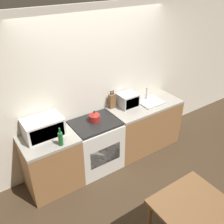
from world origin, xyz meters
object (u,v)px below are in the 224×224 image
(stove_range, at_px, (96,145))
(toaster_oven, at_px, (128,100))
(kettle, at_px, (94,117))
(microwave, at_px, (43,128))
(dining_table, at_px, (194,212))
(bottle, at_px, (61,139))

(stove_range, distance_m, toaster_oven, 0.95)
(kettle, relative_size, microwave, 0.34)
(kettle, xyz_separation_m, toaster_oven, (0.73, 0.11, 0.04))
(kettle, bearing_deg, microwave, 174.85)
(stove_range, xyz_separation_m, kettle, (0.02, 0.03, 0.53))
(stove_range, distance_m, kettle, 0.53)
(stove_range, distance_m, dining_table, 1.90)
(kettle, height_order, bottle, bottle)
(toaster_oven, bearing_deg, dining_table, -106.22)
(stove_range, distance_m, bottle, 0.91)
(bottle, bearing_deg, kettle, 21.15)
(stove_range, bearing_deg, bottle, -160.83)
(stove_range, height_order, dining_table, stove_range)
(kettle, bearing_deg, stove_range, -119.01)
(dining_table, bearing_deg, microwave, 115.38)
(kettle, bearing_deg, toaster_oven, 8.22)
(bottle, relative_size, toaster_oven, 0.88)
(toaster_oven, relative_size, dining_table, 0.39)
(kettle, xyz_separation_m, microwave, (-0.80, 0.07, 0.06))
(kettle, relative_size, bottle, 0.67)
(bottle, relative_size, dining_table, 0.34)
(stove_range, xyz_separation_m, dining_table, (0.16, -1.89, 0.21))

